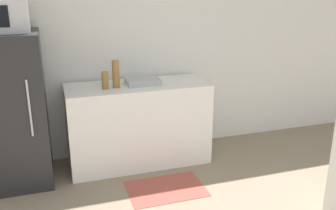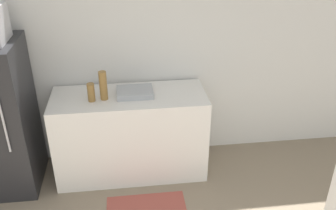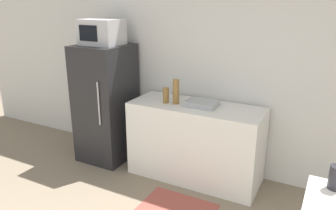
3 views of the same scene
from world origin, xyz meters
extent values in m
cube|color=silver|center=(0.00, 3.28, 1.30)|extent=(8.00, 0.06, 2.60)
cube|color=#232326|center=(-1.28, 2.87, 0.76)|extent=(0.62, 0.67, 1.53)
cylinder|color=#B7B7BC|center=(-1.10, 2.52, 0.88)|extent=(0.02, 0.02, 0.53)
cube|color=#BCBCC1|center=(-1.28, 2.87, 1.68)|extent=(0.49, 0.38, 0.31)
cube|color=black|center=(-1.33, 2.68, 1.68)|extent=(0.27, 0.01, 0.19)
cube|color=silver|center=(-0.01, 2.92, 0.46)|extent=(1.54, 0.61, 0.91)
cube|color=#9EA3A8|center=(0.05, 2.92, 0.94)|extent=(0.36, 0.26, 0.06)
cylinder|color=olive|center=(-0.25, 2.87, 1.06)|extent=(0.07, 0.07, 0.29)
cylinder|color=olive|center=(-0.37, 2.85, 1.00)|extent=(0.07, 0.07, 0.18)
cylinder|color=#232328|center=(1.44, 1.33, 1.20)|extent=(0.07, 0.07, 0.13)
cube|color=#99473D|center=(0.09, 2.23, 0.00)|extent=(0.76, 0.53, 0.01)
camera|label=1|loc=(-0.90, -0.91, 1.96)|focal=40.00mm
camera|label=2|loc=(-0.04, -0.41, 2.58)|focal=40.00mm
camera|label=3|loc=(1.37, -0.38, 2.07)|focal=35.00mm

